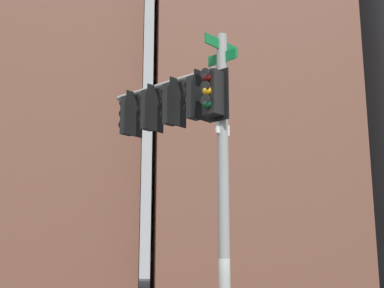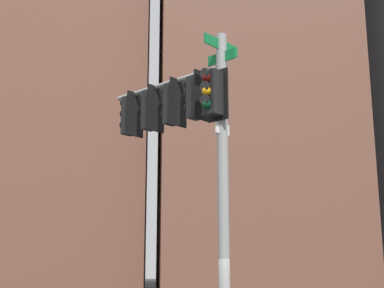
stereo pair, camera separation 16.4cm
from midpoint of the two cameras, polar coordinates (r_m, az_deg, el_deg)
signal_pole_assembly at (r=12.62m, az=-0.99°, el=1.44°), size 3.13×2.89×7.49m
building_brick_nearside at (r=58.56m, az=-13.94°, el=10.88°), size 26.39×17.59×50.75m
building_brick_midblock at (r=51.94m, az=4.68°, el=9.34°), size 20.40×15.33×43.55m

